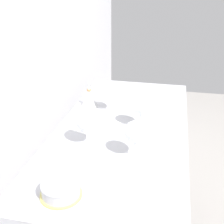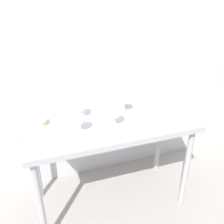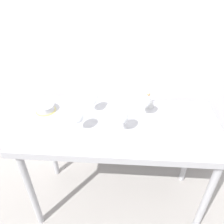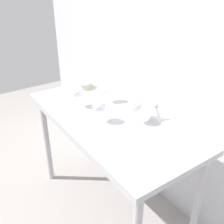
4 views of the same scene
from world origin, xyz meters
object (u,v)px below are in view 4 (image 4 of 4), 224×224
(wine_glass_far_right, at_px, (136,106))
(tasting_sheet_upper, at_px, (160,142))
(wine_glass_far_left, at_px, (107,89))
(wine_glass_near_left, at_px, (77,92))
(decanter_funnel, at_px, (155,113))
(wine_glass_near_center, at_px, (99,106))
(tasting_bowl, at_px, (84,85))
(tasting_sheet_lower, at_px, (124,110))

(wine_glass_far_right, distance_m, tasting_sheet_upper, 0.29)
(wine_glass_far_left, bearing_deg, wine_glass_near_left, -105.06)
(wine_glass_far_left, relative_size, wine_glass_far_right, 0.94)
(tasting_sheet_upper, bearing_deg, wine_glass_far_right, 145.41)
(decanter_funnel, bearing_deg, tasting_sheet_upper, -36.64)
(wine_glass_near_center, height_order, tasting_sheet_upper, wine_glass_near_center)
(tasting_bowl, xyz_separation_m, decanter_funnel, (0.77, 0.12, 0.02))
(wine_glass_near_left, relative_size, decanter_funnel, 1.18)
(wine_glass_far_right, height_order, tasting_bowl, wine_glass_far_right)
(wine_glass_near_center, height_order, wine_glass_near_left, same)
(wine_glass_far_left, xyz_separation_m, decanter_funnel, (0.42, 0.11, -0.06))
(tasting_sheet_lower, bearing_deg, tasting_bowl, -160.44)
(wine_glass_near_left, distance_m, tasting_bowl, 0.38)
(wine_glass_near_center, xyz_separation_m, decanter_funnel, (0.20, 0.33, -0.07))
(tasting_sheet_upper, bearing_deg, tasting_sheet_lower, 140.17)
(wine_glass_far_left, height_order, tasting_sheet_lower, wine_glass_far_left)
(tasting_sheet_upper, relative_size, tasting_sheet_lower, 0.89)
(wine_glass_near_center, relative_size, wine_glass_near_left, 1.00)
(wine_glass_far_right, distance_m, tasting_sheet_lower, 0.24)
(wine_glass_far_right, xyz_separation_m, tasting_sheet_upper, (0.26, -0.02, -0.13))
(wine_glass_near_left, relative_size, tasting_bowl, 1.14)
(wine_glass_far_left, relative_size, decanter_funnel, 1.15)
(tasting_sheet_upper, height_order, tasting_sheet_lower, same)
(wine_glass_far_left, distance_m, decanter_funnel, 0.44)
(wine_glass_far_right, xyz_separation_m, tasting_sheet_lower, (-0.19, 0.06, -0.13))
(wine_glass_near_center, relative_size, tasting_bowl, 1.14)
(wine_glass_far_left, bearing_deg, wine_glass_near_center, -43.79)
(tasting_sheet_lower, distance_m, decanter_funnel, 0.26)
(wine_glass_near_center, bearing_deg, tasting_bowl, 160.19)
(wine_glass_near_center, relative_size, wine_glass_far_right, 0.96)
(tasting_sheet_lower, bearing_deg, decanter_funnel, 35.63)
(tasting_bowl, relative_size, decanter_funnel, 1.03)
(tasting_bowl, bearing_deg, wine_glass_far_left, 0.92)
(wine_glass_far_right, height_order, tasting_sheet_upper, wine_glass_far_right)
(wine_glass_near_left, bearing_deg, wine_glass_near_center, 2.41)
(tasting_sheet_upper, bearing_deg, wine_glass_near_left, 164.00)
(wine_glass_far_left, xyz_separation_m, wine_glass_near_left, (-0.06, -0.22, 0.01))
(wine_glass_near_left, bearing_deg, tasting_sheet_lower, 46.28)
(tasting_bowl, bearing_deg, tasting_sheet_lower, 3.72)
(tasting_sheet_lower, height_order, decanter_funnel, decanter_funnel)
(wine_glass_near_left, bearing_deg, wine_glass_far_right, 24.17)
(decanter_funnel, bearing_deg, tasting_sheet_lower, -160.21)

